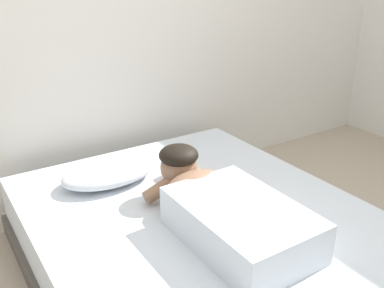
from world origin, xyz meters
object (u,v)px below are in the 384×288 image
(bed, at_px, (208,250))
(cell_phone, at_px, (253,205))
(person_lying, at_px, (221,206))
(pillow, at_px, (109,173))
(coffee_cup, at_px, (173,170))

(bed, xyz_separation_m, cell_phone, (0.25, -0.03, 0.18))
(person_lying, bearing_deg, pillow, 110.05)
(bed, height_order, pillow, pillow)
(pillow, relative_size, coffee_cup, 4.16)
(pillow, xyz_separation_m, person_lying, (0.25, -0.69, 0.05))
(coffee_cup, xyz_separation_m, cell_phone, (0.17, -0.49, -0.03))
(pillow, distance_m, cell_phone, 0.80)
(coffee_cup, distance_m, cell_phone, 0.52)
(bed, height_order, cell_phone, cell_phone)
(bed, xyz_separation_m, pillow, (-0.25, 0.60, 0.24))
(person_lying, bearing_deg, coffee_cup, 82.37)
(person_lying, height_order, cell_phone, person_lying)
(pillow, height_order, cell_phone, pillow)
(bed, distance_m, pillow, 0.69)
(coffee_cup, height_order, cell_phone, coffee_cup)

